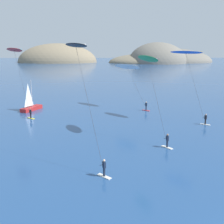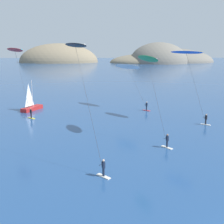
# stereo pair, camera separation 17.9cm
# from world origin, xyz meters

# --- Properties ---
(headland_island) EXTENTS (152.36, 61.74, 30.32)m
(headland_island) POSITION_xyz_m (12.53, 206.61, 0.00)
(headland_island) COLOR slate
(headland_island) RESTS_ON ground
(sailboat_near) EXTENTS (3.48, 5.75, 5.70)m
(sailboat_near) POSITION_xyz_m (-22.47, 38.64, 0.64)
(sailboat_near) COLOR #B22323
(sailboat_near) RESTS_ON ground
(kitesurfer_red) EXTENTS (5.64, 5.60, 11.60)m
(kitesurfer_red) POSITION_xyz_m (-23.69, 34.62, 10.24)
(kitesurfer_red) COLOR yellow
(kitesurfer_red) RESTS_ON ground
(kitesurfer_green) EXTENTS (3.94, 7.90, 10.71)m
(kitesurfer_green) POSITION_xyz_m (-3.33, 21.78, 9.38)
(kitesurfer_green) COLOR silver
(kitesurfer_green) RESTS_ON ground
(kitesurfer_black) EXTENTS (5.02, 7.91, 12.12)m
(kitesurfer_black) POSITION_xyz_m (-11.58, 14.48, 10.66)
(kitesurfer_black) COLOR silver
(kitesurfer_black) RESTS_ON ground
(kitesurfer_white) EXTENTS (6.77, 6.70, 8.53)m
(kitesurfer_white) POSITION_xyz_m (-4.23, 40.49, 7.51)
(kitesurfer_white) COLOR red
(kitesurfer_white) RESTS_ON ground
(kitesurfer_blue) EXTENTS (5.93, 6.05, 11.14)m
(kitesurfer_blue) POSITION_xyz_m (3.96, 29.95, 10.04)
(kitesurfer_blue) COLOR silver
(kitesurfer_blue) RESTS_ON ground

